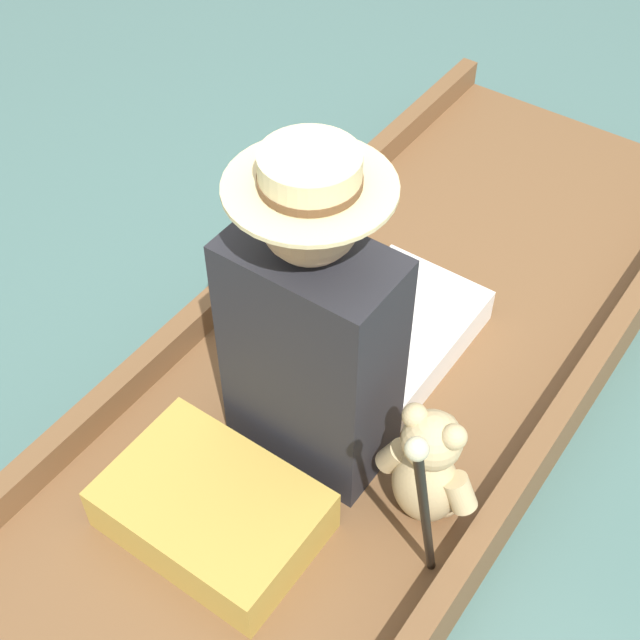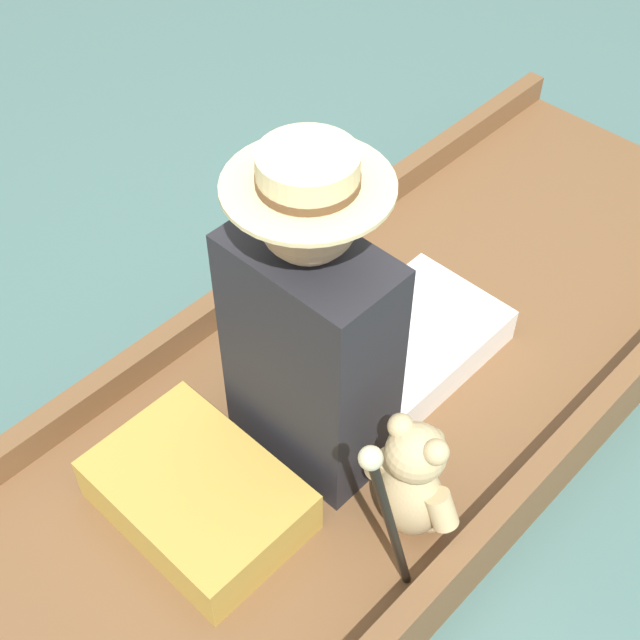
{
  "view_description": "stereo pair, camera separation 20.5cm",
  "coord_description": "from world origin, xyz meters",
  "px_view_note": "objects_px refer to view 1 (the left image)",
  "views": [
    {
      "loc": [
        0.8,
        -1.33,
        2.08
      ],
      "look_at": [
        -0.01,
        -0.19,
        0.58
      ],
      "focal_mm": 50.0,
      "sensor_mm": 36.0,
      "label": 1
    },
    {
      "loc": [
        0.96,
        -1.2,
        2.08
      ],
      "look_at": [
        -0.01,
        -0.19,
        0.58
      ],
      "focal_mm": 50.0,
      "sensor_mm": 36.0,
      "label": 2
    }
  ],
  "objects_px": {
    "seated_person": "(333,332)",
    "walking_cane": "(424,503)",
    "wine_glass": "(284,281)",
    "teddy_bear": "(428,469)"
  },
  "relations": [
    {
      "from": "teddy_bear",
      "to": "wine_glass",
      "type": "relative_size",
      "value": 3.27
    },
    {
      "from": "seated_person",
      "to": "wine_glass",
      "type": "height_order",
      "value": "seated_person"
    },
    {
      "from": "wine_glass",
      "to": "walking_cane",
      "type": "xyz_separation_m",
      "value": [
        0.81,
        -0.61,
        0.34
      ]
    },
    {
      "from": "seated_person",
      "to": "walking_cane",
      "type": "distance_m",
      "value": 0.55
    },
    {
      "from": "teddy_bear",
      "to": "wine_glass",
      "type": "distance_m",
      "value": 0.81
    },
    {
      "from": "teddy_bear",
      "to": "wine_glass",
      "type": "height_order",
      "value": "teddy_bear"
    },
    {
      "from": "seated_person",
      "to": "walking_cane",
      "type": "relative_size",
      "value": 1.3
    },
    {
      "from": "seated_person",
      "to": "walking_cane",
      "type": "bearing_deg",
      "value": -29.27
    },
    {
      "from": "teddy_bear",
      "to": "walking_cane",
      "type": "height_order",
      "value": "walking_cane"
    },
    {
      "from": "seated_person",
      "to": "wine_glass",
      "type": "distance_m",
      "value": 0.53
    }
  ]
}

